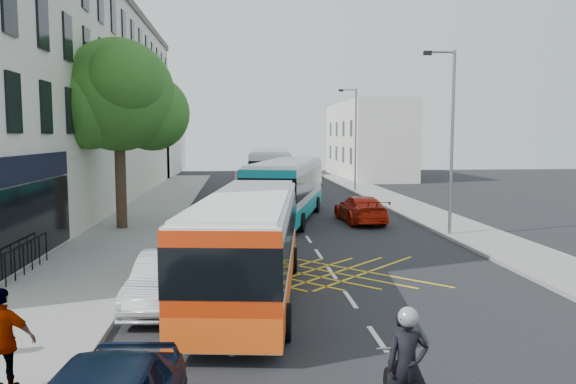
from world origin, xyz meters
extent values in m
plane|color=black|center=(0.00, 0.00, 0.00)|extent=(120.00, 120.00, 0.00)
cube|color=gray|center=(-8.50, 15.00, 0.07)|extent=(5.00, 70.00, 0.15)
cube|color=gray|center=(7.50, 15.00, 0.07)|extent=(3.00, 70.00, 0.15)
cube|color=beige|center=(-14.00, 24.50, 6.50)|extent=(8.00, 45.00, 13.00)
cube|color=black|center=(-9.95, 8.00, 3.40)|extent=(0.12, 7.00, 0.90)
cube|color=black|center=(-9.95, 8.00, 1.60)|extent=(0.12, 7.00, 2.60)
cube|color=silver|center=(-14.00, 55.00, 5.00)|extent=(8.00, 20.00, 10.00)
cube|color=silver|center=(11.00, 48.00, 4.00)|extent=(6.00, 18.00, 8.00)
cylinder|color=#382619|center=(-8.50, 15.00, 2.35)|extent=(0.50, 0.50, 4.40)
sphere|color=#1C5217|center=(-8.50, 15.00, 6.35)|extent=(5.20, 5.20, 5.20)
sphere|color=#1C5217|center=(-7.10, 15.80, 5.55)|extent=(3.60, 3.60, 3.60)
sphere|color=#1C5217|center=(-9.70, 14.40, 5.75)|extent=(3.80, 3.80, 3.80)
sphere|color=#1C5217|center=(-7.90, 13.70, 6.95)|extent=(3.40, 3.40, 3.40)
sphere|color=#1C5217|center=(-9.30, 16.10, 7.35)|extent=(3.20, 3.20, 3.20)
cylinder|color=slate|center=(6.30, 12.00, 4.15)|extent=(0.14, 0.14, 8.00)
cylinder|color=slate|center=(5.70, 12.00, 8.05)|extent=(1.20, 0.10, 0.10)
cube|color=black|center=(5.10, 12.00, 8.00)|extent=(0.35, 0.15, 0.18)
cylinder|color=slate|center=(6.30, 32.00, 4.15)|extent=(0.14, 0.14, 8.00)
cylinder|color=slate|center=(5.70, 32.00, 8.05)|extent=(1.20, 0.10, 0.10)
cube|color=black|center=(5.10, 32.00, 8.00)|extent=(0.35, 0.15, 0.18)
cube|color=silver|center=(-2.75, 3.62, 1.54)|extent=(3.57, 10.34, 2.44)
cube|color=silver|center=(-2.75, 3.62, 2.81)|extent=(3.36, 10.12, 0.11)
cube|color=black|center=(-2.75, 3.62, 1.89)|extent=(3.64, 10.41, 1.01)
cube|color=#FE5815|center=(-2.75, 3.62, 0.69)|extent=(3.63, 10.40, 0.69)
cube|color=red|center=(-3.39, -1.38, 1.57)|extent=(2.34, 0.40, 2.30)
cube|color=#FF0C0C|center=(-4.29, -1.27, 0.92)|extent=(0.26, 0.09, 0.25)
cube|color=#FF0C0C|center=(-2.50, -1.50, 0.92)|extent=(0.26, 0.09, 0.25)
cylinder|color=black|center=(-3.54, 6.50, 0.41)|extent=(0.36, 0.85, 0.83)
cylinder|color=black|center=(-1.26, 6.21, 0.41)|extent=(0.36, 0.85, 0.83)
cylinder|color=black|center=(-4.33, 0.38, 0.41)|extent=(0.36, 0.85, 0.83)
cylinder|color=black|center=(-2.04, 0.09, 0.41)|extent=(0.36, 0.85, 0.83)
cube|color=silver|center=(-0.40, 17.86, 1.70)|extent=(5.19, 11.45, 2.69)
cube|color=silver|center=(-0.40, 17.86, 3.10)|extent=(4.94, 11.18, 0.12)
cube|color=black|center=(-0.40, 17.86, 2.08)|extent=(5.27, 11.52, 1.12)
cube|color=#0C9E9C|center=(-0.40, 17.86, 0.76)|extent=(5.25, 11.51, 0.76)
cube|color=#0C879E|center=(-1.76, 12.48, 1.73)|extent=(2.52, 0.73, 2.54)
cube|color=#FF0C0C|center=(-2.75, 12.72, 1.02)|extent=(0.26, 0.12, 0.25)
cube|color=#FF0C0C|center=(-0.77, 12.22, 1.02)|extent=(0.26, 0.12, 0.25)
cylinder|color=black|center=(-0.89, 21.13, 0.46)|extent=(0.50, 0.96, 0.91)
cylinder|color=black|center=(1.58, 20.50, 0.46)|extent=(0.50, 0.96, 0.91)
cylinder|color=black|center=(-2.55, 14.53, 0.46)|extent=(0.50, 0.96, 0.91)
cylinder|color=black|center=(-0.09, 13.91, 0.46)|extent=(0.50, 0.96, 0.91)
cube|color=silver|center=(-0.61, 30.01, 1.85)|extent=(3.42, 12.27, 2.92)
cube|color=silver|center=(-0.61, 30.01, 3.36)|extent=(3.19, 12.01, 0.13)
cube|color=black|center=(-0.61, 30.01, 2.26)|extent=(3.49, 12.33, 1.21)
cube|color=#0EB0AF|center=(-0.61, 30.01, 0.83)|extent=(3.48, 12.32, 0.83)
cube|color=white|center=(-0.94, 23.99, 1.88)|extent=(2.80, 0.25, 2.76)
cube|color=#FF0C0C|center=(-2.07, 24.04, 1.10)|extent=(0.25, 0.07, 0.25)
cube|color=#FF0C0C|center=(0.19, 23.91, 1.10)|extent=(0.25, 0.07, 0.25)
cylinder|color=black|center=(-1.80, 33.39, 0.50)|extent=(0.36, 1.01, 0.99)
cylinder|color=black|center=(0.95, 33.24, 0.50)|extent=(0.36, 1.01, 0.99)
cylinder|color=black|center=(-2.21, 26.01, 0.50)|extent=(0.36, 1.01, 0.99)
cylinder|color=black|center=(0.54, 25.86, 0.50)|extent=(0.36, 1.01, 0.99)
cube|color=black|center=(-0.56, -3.60, 0.82)|extent=(0.29, 0.47, 0.21)
cylinder|color=slate|center=(-0.55, -3.14, 0.72)|extent=(0.07, 0.45, 0.87)
cylinder|color=slate|center=(-0.55, -3.29, 1.08)|extent=(0.62, 0.05, 0.04)
imported|color=black|center=(-0.56, -3.91, 1.04)|extent=(0.65, 0.43, 1.78)
sphere|color=#99999E|center=(-0.56, -3.91, 1.80)|extent=(0.31, 0.31, 0.31)
imported|color=#A7A9AF|center=(-4.90, 2.87, 0.71)|extent=(1.91, 4.43, 1.42)
imported|color=#B91A07|center=(3.29, 16.51, 0.70)|extent=(2.17, 4.89, 1.39)
imported|color=#454A4E|center=(-0.60, 39.08, 0.65)|extent=(2.64, 4.90, 1.31)
imported|color=#999CA1|center=(3.75, 39.68, 0.75)|extent=(2.20, 4.54, 1.49)
imported|color=black|center=(4.81, 48.33, 0.59)|extent=(1.29, 3.62, 1.19)
imported|color=gray|center=(-7.00, -2.31, 1.06)|extent=(1.06, 0.45, 1.81)
camera|label=1|loc=(-3.07, -11.80, 4.48)|focal=35.00mm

